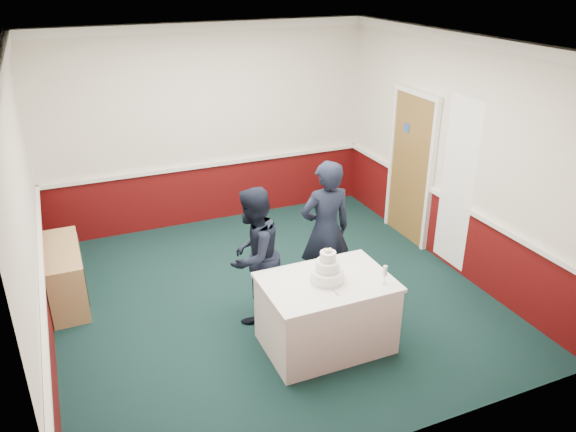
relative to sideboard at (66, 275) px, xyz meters
name	(u,v)px	position (x,y,z in m)	size (l,w,h in m)	color
ground	(272,297)	(2.28, -0.90, -0.35)	(5.00, 5.00, 0.00)	black
room_shell	(257,127)	(2.36, -0.29, 1.62)	(5.00, 5.00, 3.00)	silver
sideboard	(66,275)	(0.00, 0.00, 0.00)	(0.41, 1.20, 0.70)	tan
cake_table	(326,313)	(2.46, -1.99, 0.05)	(1.32, 0.92, 0.79)	white
wedding_cake	(327,271)	(2.46, -1.99, 0.55)	(0.35, 0.35, 0.36)	white
cake_knife	(334,291)	(2.43, -2.19, 0.44)	(0.01, 0.22, 0.01)	silver
champagne_flute	(385,272)	(2.96, -2.27, 0.58)	(0.05, 0.05, 0.21)	silver
person_man	(253,256)	(1.95, -1.19, 0.44)	(0.77, 0.60, 1.58)	black
person_woman	(325,231)	(2.89, -1.09, 0.52)	(0.63, 0.42, 1.74)	black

